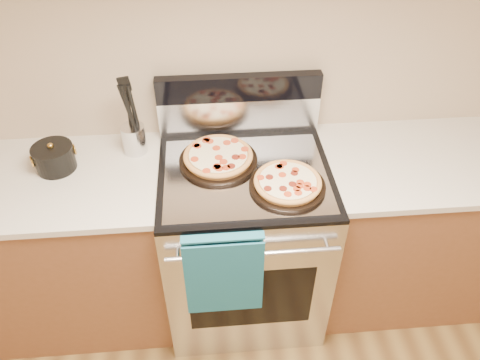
{
  "coord_description": "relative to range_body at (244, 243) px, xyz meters",
  "views": [
    {
      "loc": [
        -0.16,
        0.07,
        2.23
      ],
      "look_at": [
        -0.03,
        1.55,
        0.96
      ],
      "focal_mm": 35.0,
      "sensor_mm": 36.0,
      "label": 1
    }
  ],
  "objects": [
    {
      "name": "pepperoni_pizza_front",
      "position": [
        0.17,
        -0.13,
        0.5
      ],
      "size": [
        0.34,
        0.34,
        0.04
      ],
      "primitive_type": null,
      "rotation": [
        0.0,
        0.0,
        -0.09
      ],
      "color": "#B67937",
      "rests_on": "foil_sheet"
    },
    {
      "name": "pepperoni_pizza_back",
      "position": [
        -0.11,
        0.07,
        0.5
      ],
      "size": [
        0.42,
        0.42,
        0.05
      ],
      "primitive_type": null,
      "rotation": [
        0.0,
        0.0,
        -0.25
      ],
      "color": "#B67937",
      "rests_on": "foil_sheet"
    },
    {
      "name": "cooktop",
      "position": [
        0.0,
        0.0,
        0.46
      ],
      "size": [
        0.76,
        0.68,
        0.02
      ],
      "primitive_type": "cube",
      "color": "black",
      "rests_on": "range_body"
    },
    {
      "name": "countertop_right",
      "position": [
        0.88,
        0.03,
        0.45
      ],
      "size": [
        1.02,
        0.64,
        0.03
      ],
      "primitive_type": "cube",
      "color": "beige",
      "rests_on": "cabinet_right"
    },
    {
      "name": "backsplash_upper",
      "position": [
        0.0,
        0.31,
        0.71
      ],
      "size": [
        0.76,
        0.06,
        0.12
      ],
      "primitive_type": "cube",
      "color": "black",
      "rests_on": "backsplash_lower"
    },
    {
      "name": "range_body",
      "position": [
        0.0,
        0.0,
        0.0
      ],
      "size": [
        0.76,
        0.68,
        0.9
      ],
      "primitive_type": "cube",
      "color": "#B7B7BC",
      "rests_on": "ground"
    },
    {
      "name": "foil_sheet",
      "position": [
        0.0,
        -0.03,
        0.47
      ],
      "size": [
        0.7,
        0.55,
        0.01
      ],
      "primitive_type": "cube",
      "color": "gray",
      "rests_on": "cooktop"
    },
    {
      "name": "utensil_crock",
      "position": [
        -0.49,
        0.2,
        0.53
      ],
      "size": [
        0.12,
        0.12,
        0.14
      ],
      "primitive_type": "cylinder",
      "rotation": [
        0.0,
        0.0,
        -0.08
      ],
      "color": "silver",
      "rests_on": "countertop_left"
    },
    {
      "name": "countertop_left",
      "position": [
        -0.88,
        0.03,
        0.45
      ],
      "size": [
        1.02,
        0.64,
        0.03
      ],
      "primitive_type": "cube",
      "color": "beige",
      "rests_on": "cabinet_left"
    },
    {
      "name": "oven_handle",
      "position": [
        0.0,
        -0.38,
        0.35
      ],
      "size": [
        0.7,
        0.03,
        0.03
      ],
      "primitive_type": "cylinder",
      "rotation": [
        0.0,
        1.57,
        0.0
      ],
      "color": "silver",
      "rests_on": "range_body"
    },
    {
      "name": "cabinet_right",
      "position": [
        0.88,
        0.03,
        -0.01
      ],
      "size": [
        1.0,
        0.62,
        0.88
      ],
      "primitive_type": "cube",
      "color": "brown",
      "rests_on": "ground"
    },
    {
      "name": "cabinet_left",
      "position": [
        -0.88,
        0.03,
        -0.01
      ],
      "size": [
        1.0,
        0.62,
        0.88
      ],
      "primitive_type": "cube",
      "color": "brown",
      "rests_on": "ground"
    },
    {
      "name": "wall_back",
      "position": [
        0.0,
        0.35,
        0.9
      ],
      "size": [
        4.0,
        0.0,
        4.0
      ],
      "primitive_type": "plane",
      "rotation": [
        1.57,
        0.0,
        0.0
      ],
      "color": "#C6AA8F",
      "rests_on": "ground"
    },
    {
      "name": "saucepan",
      "position": [
        -0.83,
        0.11,
        0.51
      ],
      "size": [
        0.23,
        0.23,
        0.1
      ],
      "primitive_type": "cylinder",
      "rotation": [
        0.0,
        0.0,
        0.42
      ],
      "color": "black",
      "rests_on": "countertop_left"
    },
    {
      "name": "dish_towel",
      "position": [
        -0.12,
        -0.38,
        0.25
      ],
      "size": [
        0.32,
        0.05,
        0.42
      ],
      "primitive_type": null,
      "color": "#186D79",
      "rests_on": "oven_handle"
    },
    {
      "name": "oven_window",
      "position": [
        0.0,
        -0.34,
        0.0
      ],
      "size": [
        0.56,
        0.01,
        0.4
      ],
      "primitive_type": "cube",
      "color": "black",
      "rests_on": "range_body"
    },
    {
      "name": "backsplash_lower",
      "position": [
        0.0,
        0.31,
        0.56
      ],
      "size": [
        0.76,
        0.06,
        0.18
      ],
      "primitive_type": "cube",
      "color": "silver",
      "rests_on": "cooktop"
    }
  ]
}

